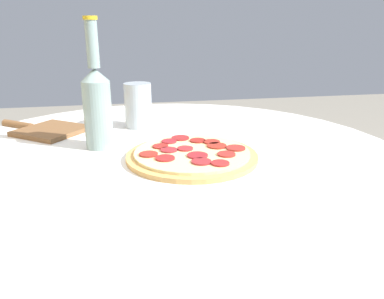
{
  "coord_description": "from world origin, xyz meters",
  "views": [
    {
      "loc": [
        -0.79,
        0.09,
        0.96
      ],
      "look_at": [
        -0.05,
        -0.05,
        0.71
      ],
      "focal_mm": 35.0,
      "sensor_mm": 36.0,
      "label": 1
    }
  ],
  "objects_px": {
    "pizza": "(192,155)",
    "beer_bottle": "(97,103)",
    "pizza_paddle": "(46,130)",
    "drinking_glass": "(138,105)"
  },
  "relations": [
    {
      "from": "pizza",
      "to": "beer_bottle",
      "type": "xyz_separation_m",
      "value": [
        0.12,
        0.2,
        0.1
      ]
    },
    {
      "from": "pizza",
      "to": "pizza_paddle",
      "type": "relative_size",
      "value": 1.09
    },
    {
      "from": "pizza_paddle",
      "to": "drinking_glass",
      "type": "xyz_separation_m",
      "value": [
        0.01,
        -0.25,
        0.05
      ]
    },
    {
      "from": "beer_bottle",
      "to": "pizza",
      "type": "bearing_deg",
      "value": -120.67
    },
    {
      "from": "pizza_paddle",
      "to": "drinking_glass",
      "type": "distance_m",
      "value": 0.25
    },
    {
      "from": "beer_bottle",
      "to": "drinking_glass",
      "type": "distance_m",
      "value": 0.2
    },
    {
      "from": "pizza",
      "to": "pizza_paddle",
      "type": "xyz_separation_m",
      "value": [
        0.28,
        0.34,
        -0.0
      ]
    },
    {
      "from": "pizza_paddle",
      "to": "pizza",
      "type": "bearing_deg",
      "value": 178.52
    },
    {
      "from": "beer_bottle",
      "to": "pizza_paddle",
      "type": "height_order",
      "value": "beer_bottle"
    },
    {
      "from": "beer_bottle",
      "to": "drinking_glass",
      "type": "relative_size",
      "value": 2.39
    }
  ]
}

